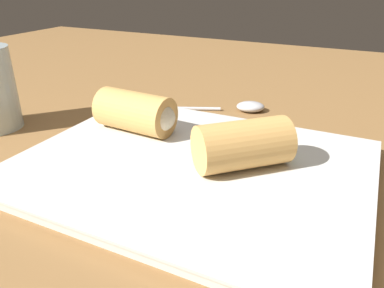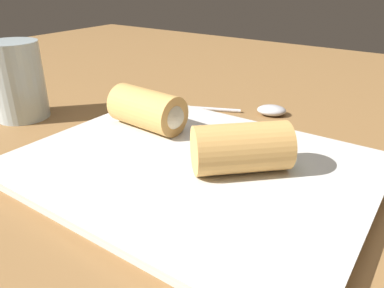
# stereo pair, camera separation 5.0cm
# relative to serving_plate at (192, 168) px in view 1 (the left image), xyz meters

# --- Properties ---
(table_surface) EXTENTS (1.80, 1.40, 0.02)m
(table_surface) POSITION_rel_serving_plate_xyz_m (-0.04, -0.03, -0.02)
(table_surface) COLOR olive
(table_surface) RESTS_ON ground
(serving_plate) EXTENTS (0.33, 0.26, 0.01)m
(serving_plate) POSITION_rel_serving_plate_xyz_m (0.00, 0.00, 0.00)
(serving_plate) COLOR silver
(serving_plate) RESTS_ON table_surface
(roll_front_left) EXTENTS (0.09, 0.09, 0.05)m
(roll_front_left) POSITION_rel_serving_plate_xyz_m (-0.05, -0.01, 0.03)
(roll_front_left) COLOR #DBA356
(roll_front_left) RESTS_ON serving_plate
(roll_front_right) EXTENTS (0.10, 0.05, 0.05)m
(roll_front_right) POSITION_rel_serving_plate_xyz_m (0.09, -0.04, 0.03)
(roll_front_right) COLOR #DBA356
(roll_front_right) RESTS_ON serving_plate
(spoon) EXTENTS (0.15, 0.08, 0.01)m
(spoon) POSITION_rel_serving_plate_xyz_m (0.01, -0.19, -0.00)
(spoon) COLOR silver
(spoon) RESTS_ON table_surface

